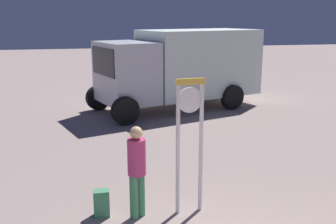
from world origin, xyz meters
The scene contains 4 objects.
standing_clock centered at (-0.32, 2.50, 1.46)m, with size 0.50×0.12×2.36m.
person_near_clock centered at (-1.23, 2.49, 0.90)m, with size 0.31×0.31×1.61m.
backpack centered at (-1.83, 2.66, 0.23)m, with size 0.26×0.24×0.47m.
box_truck_near centered at (1.65, 10.48, 1.59)m, with size 6.67×4.26×2.87m.
Camera 1 is at (-2.08, -3.62, 3.34)m, focal length 42.12 mm.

